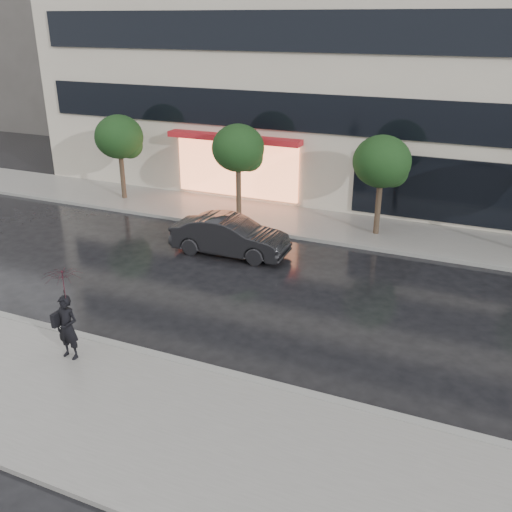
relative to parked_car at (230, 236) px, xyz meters
The scene contains 11 objects.
ground 6.22m from the parked_car, 76.28° to the right, with size 120.00×120.00×0.00m, color black.
sidewalk_near 9.39m from the parked_car, 81.00° to the right, with size 60.00×4.50×0.12m, color slate.
sidewalk_far 4.54m from the parked_car, 70.99° to the left, with size 60.00×3.50×0.12m, color slate.
curb_near 7.18m from the parked_car, 78.18° to the right, with size 60.00×0.25×0.14m, color gray.
curb_far 2.97m from the parked_car, 59.64° to the left, with size 60.00×0.25×0.14m, color gray.
bg_building_left 33.65m from the parked_car, 142.99° to the left, with size 14.00×10.00×12.00m, color #59544F.
tree_far_west 8.78m from the parked_car, 151.67° to the left, with size 2.20×2.20×3.99m.
tree_mid_west 4.83m from the parked_car, 110.10° to the left, with size 2.20×2.20×3.99m.
tree_mid_east 6.45m from the parked_car, 41.69° to the left, with size 2.20×2.20×3.99m.
parked_car is the anchor object (origin of this frame).
pedestrian_with_umbrella 8.02m from the parked_car, 93.76° to the right, with size 0.97×0.99×2.40m.
Camera 1 is at (7.15, -11.30, 7.99)m, focal length 40.00 mm.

